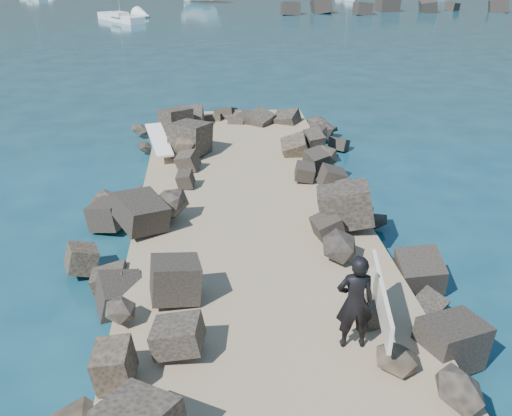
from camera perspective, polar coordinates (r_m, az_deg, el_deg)
The scene contains 8 objects.
ground at distance 14.84m, azimuth -0.36°, elevation -3.65°, with size 800.00×800.00×0.00m, color #0F384C.
jetty at distance 12.96m, azimuth 0.41°, elevation -6.67°, with size 6.00×26.00×0.60m, color #8C7759.
riprap_left at distance 13.37m, azimuth -12.33°, elevation -5.27°, with size 2.60×22.00×1.00m, color black.
riprap_right at distance 13.84m, azimuth 12.27°, elevation -4.16°, with size 2.60×22.00×1.00m, color black.
breakwater_secondary at distance 77.27m, azimuth 23.85°, elevation 18.00°, with size 52.00×4.00×1.20m, color black.
surfboard_resting at distance 19.51m, azimuth -9.66°, elevation 6.42°, with size 0.56×2.22×0.07m, color white.
surfer_with_board at distance 10.06m, azimuth 10.22°, elevation -9.17°, with size 0.98×2.23×1.81m.
sailboat_a at distance 63.22m, azimuth -13.41°, elevation 18.04°, with size 5.43×6.98×8.81m.
Camera 1 is at (-1.11, -13.01, 7.06)m, focal length 40.00 mm.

